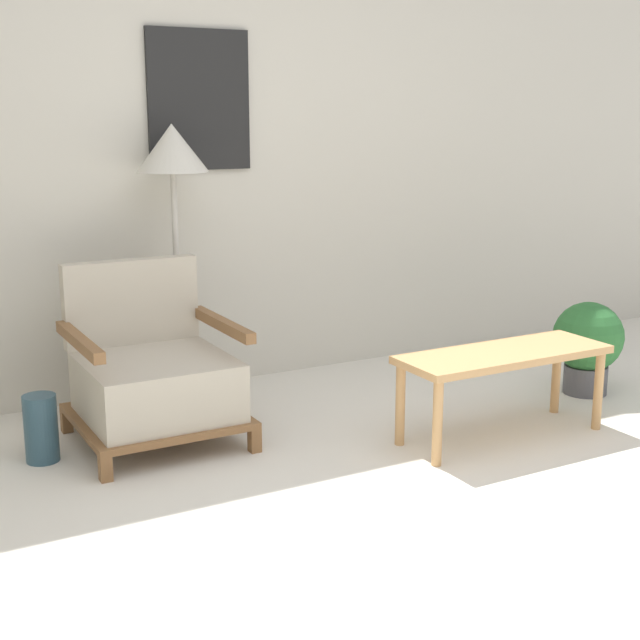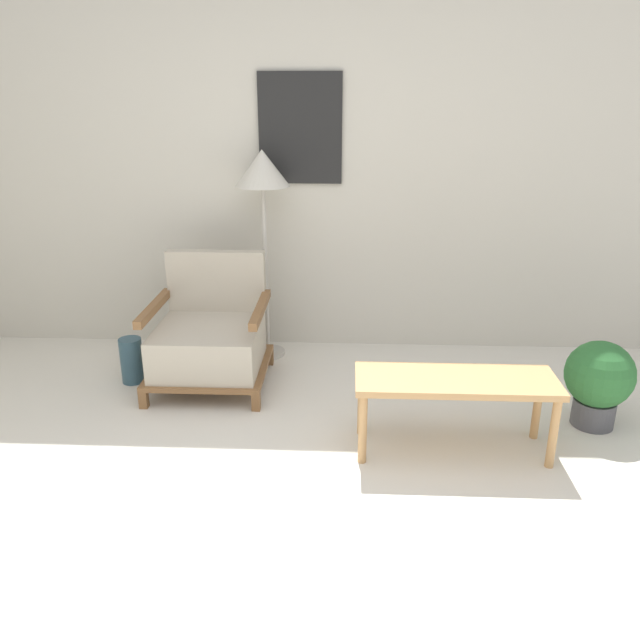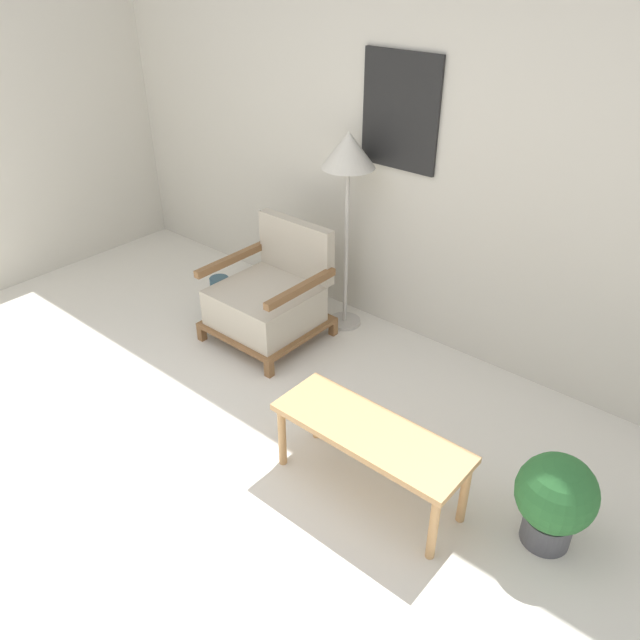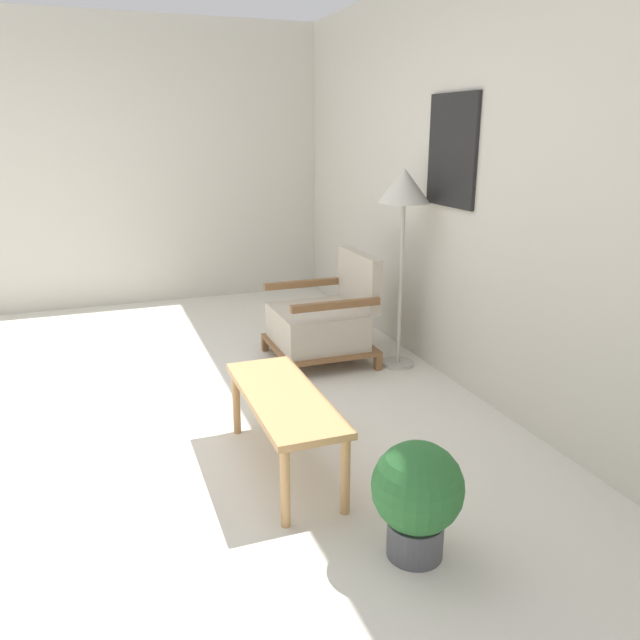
{
  "view_description": "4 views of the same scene",
  "coord_description": "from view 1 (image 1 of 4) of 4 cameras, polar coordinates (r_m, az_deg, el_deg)",
  "views": [
    {
      "loc": [
        -1.81,
        -2.12,
        1.48
      ],
      "look_at": [
        0.13,
        1.39,
        0.55
      ],
      "focal_mm": 50.0,
      "sensor_mm": 36.0,
      "label": 1
    },
    {
      "loc": [
        0.28,
        -1.97,
        1.78
      ],
      "look_at": [
        0.13,
        1.39,
        0.55
      ],
      "focal_mm": 35.0,
      "sensor_mm": 36.0,
      "label": 2
    },
    {
      "loc": [
        2.16,
        -1.0,
        2.49
      ],
      "look_at": [
        0.13,
        1.39,
        0.55
      ],
      "focal_mm": 35.0,
      "sensor_mm": 36.0,
      "label": 3
    },
    {
      "loc": [
        3.6,
        0.11,
        1.68
      ],
      "look_at": [
        0.13,
        1.39,
        0.55
      ],
      "focal_mm": 35.0,
      "sensor_mm": 36.0,
      "label": 4
    }
  ],
  "objects": [
    {
      "name": "coffee_table",
      "position": [
        4.2,
        11.66,
        -2.67
      ],
      "size": [
        1.03,
        0.36,
        0.42
      ],
      "color": "tan",
      "rests_on": "ground_plane"
    },
    {
      "name": "floor_lamp",
      "position": [
        4.55,
        -9.4,
        9.79
      ],
      "size": [
        0.36,
        0.36,
        1.43
      ],
      "color": "#B7B2A8",
      "rests_on": "ground_plane"
    },
    {
      "name": "ground_plane",
      "position": [
        3.16,
        10.63,
        -15.14
      ],
      "size": [
        14.0,
        14.0,
        0.0
      ],
      "primitive_type": "plane",
      "color": "silver"
    },
    {
      "name": "potted_plant",
      "position": [
        4.99,
        16.76,
        -1.4
      ],
      "size": [
        0.38,
        0.38,
        0.5
      ],
      "color": "#4C4C51",
      "rests_on": "ground_plane"
    },
    {
      "name": "armchair",
      "position": [
        4.16,
        -10.63,
        -3.56
      ],
      "size": [
        0.73,
        0.72,
        0.81
      ],
      "color": "brown",
      "rests_on": "ground_plane"
    },
    {
      "name": "wall_back",
      "position": [
        4.89,
        -7.29,
        11.45
      ],
      "size": [
        8.0,
        0.09,
        2.7
      ],
      "color": "beige",
      "rests_on": "ground_plane"
    },
    {
      "name": "vase",
      "position": [
        4.08,
        -17.42,
        -6.63
      ],
      "size": [
        0.14,
        0.14,
        0.3
      ],
      "primitive_type": "cylinder",
      "color": "#2D4C5B",
      "rests_on": "ground_plane"
    }
  ]
}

